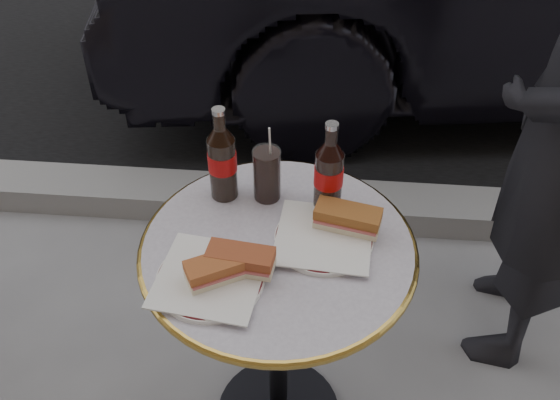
# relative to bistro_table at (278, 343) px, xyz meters

# --- Properties ---
(curb) EXTENTS (40.00, 0.20, 0.12)m
(curb) POSITION_rel_bistro_table_xyz_m (0.00, 0.90, -0.32)
(curb) COLOR gray
(curb) RESTS_ON ground
(bistro_table) EXTENTS (0.62, 0.62, 0.73)m
(bistro_table) POSITION_rel_bistro_table_xyz_m (0.00, 0.00, 0.00)
(bistro_table) COLOR #BAB2C4
(bistro_table) RESTS_ON ground
(plate_left) EXTENTS (0.28, 0.28, 0.01)m
(plate_left) POSITION_rel_bistro_table_xyz_m (-0.13, -0.12, 0.37)
(plate_left) COLOR white
(plate_left) RESTS_ON bistro_table
(plate_right) EXTENTS (0.27, 0.27, 0.01)m
(plate_right) POSITION_rel_bistro_table_xyz_m (0.10, 0.02, 0.37)
(plate_right) COLOR white
(plate_right) RESTS_ON bistro_table
(sandwich_left_a) EXTENTS (0.15, 0.12, 0.05)m
(sandwich_left_a) POSITION_rel_bistro_table_xyz_m (-0.11, -0.12, 0.40)
(sandwich_left_a) COLOR #A6542A
(sandwich_left_a) RESTS_ON plate_left
(sandwich_left_b) EXTENTS (0.15, 0.08, 0.05)m
(sandwich_left_b) POSITION_rel_bistro_table_xyz_m (-0.07, -0.09, 0.40)
(sandwich_left_b) COLOR #984526
(sandwich_left_b) RESTS_ON plate_left
(sandwich_right) EXTENTS (0.16, 0.10, 0.05)m
(sandwich_right) POSITION_rel_bistro_table_xyz_m (0.15, 0.06, 0.40)
(sandwich_right) COLOR #975726
(sandwich_right) RESTS_ON plate_right
(cola_bottle_left) EXTENTS (0.09, 0.09, 0.24)m
(cola_bottle_left) POSITION_rel_bistro_table_xyz_m (-0.14, 0.16, 0.49)
(cola_bottle_left) COLOR black
(cola_bottle_left) RESTS_ON bistro_table
(cola_bottle_right) EXTENTS (0.08, 0.08, 0.24)m
(cola_bottle_right) POSITION_rel_bistro_table_xyz_m (0.10, 0.13, 0.49)
(cola_bottle_right) COLOR black
(cola_bottle_right) RESTS_ON bistro_table
(cola_glass) EXTENTS (0.09, 0.09, 0.14)m
(cola_glass) POSITION_rel_bistro_table_xyz_m (-0.04, 0.16, 0.43)
(cola_glass) COLOR black
(cola_glass) RESTS_ON bistro_table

